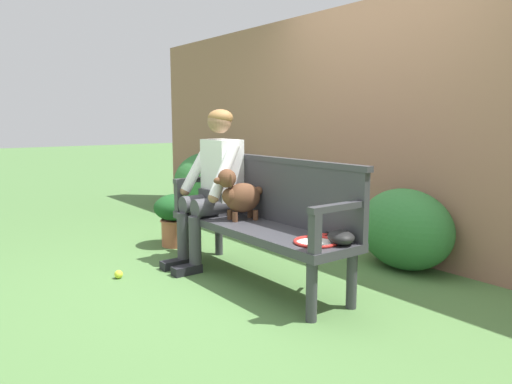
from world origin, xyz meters
The scene contains 15 objects.
ground_plane centered at (0.00, 0.00, 0.00)m, with size 40.00×40.00×0.00m, color #4C753D.
brick_garden_fence centered at (0.00, 1.52, 1.15)m, with size 8.00×0.30×2.29m, color #936651.
hedge_bush_mid_right centered at (-1.04, 1.16, 0.37)m, with size 0.89×0.65×0.73m, color #337538.
hedge_bush_far_right centered at (0.48, 1.17, 0.34)m, with size 0.85×0.56×0.67m, color #337538.
hedge_bush_far_left centered at (-2.47, 1.11, 0.41)m, with size 1.16×0.84×0.81m, color #337538.
garden_bench centered at (0.00, 0.00, 0.38)m, with size 1.77×0.48×0.44m.
bench_backrest centered at (0.00, 0.21, 0.70)m, with size 1.81×0.06×0.50m.
bench_armrest_left_end centered at (-0.84, -0.09, 0.64)m, with size 0.06×0.48×0.28m.
bench_armrest_right_end centered at (0.84, -0.09, 0.64)m, with size 0.06×0.48×0.28m.
person_seated centered at (-0.57, -0.01, 0.72)m, with size 0.56×0.64×1.31m.
dog_on_bench centered at (-0.22, 0.00, 0.65)m, with size 0.25×0.41×0.41m.
tennis_racket centered at (0.66, 0.00, 0.45)m, with size 0.40×0.57×0.03m.
baseball_glove centered at (0.78, 0.09, 0.49)m, with size 0.22×0.17×0.09m, color black.
tennis_ball centered at (-0.69, -0.82, 0.03)m, with size 0.07×0.07×0.07m, color #CCDB33.
potted_plant centered at (-1.33, 0.02, 0.30)m, with size 0.42×0.42×0.51m.
Camera 1 is at (2.89, -2.17, 1.23)m, focal length 34.38 mm.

